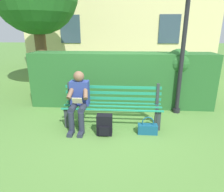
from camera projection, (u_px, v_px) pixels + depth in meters
name	position (u px, v px, depth m)	size (l,w,h in m)	color
ground	(112.00, 125.00, 4.34)	(60.00, 60.00, 0.00)	#517F38
park_bench	(113.00, 104.00, 4.27)	(2.07, 0.47, 0.89)	#2D3338
person_seated	(79.00, 99.00, 4.10)	(0.44, 0.73, 1.17)	navy
hedge_backdrop	(123.00, 78.00, 5.32)	(4.73, 0.80, 1.53)	#265B28
backpack	(105.00, 125.00, 3.89)	(0.30, 0.25, 0.42)	black
handbag	(148.00, 128.00, 3.95)	(0.38, 0.15, 0.36)	navy
lamp_post	(188.00, 5.00, 4.25)	(0.31, 0.31, 3.75)	black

